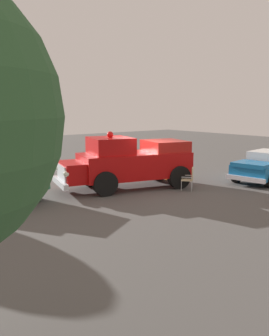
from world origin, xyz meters
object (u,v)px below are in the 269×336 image
(vintage_fire_truck, at_px, (130,162))
(traffic_cone, at_px, (167,173))
(lawn_chair_by_car, at_px, (190,177))
(classic_hot_rod, at_px, (266,166))

(vintage_fire_truck, relative_size, traffic_cone, 9.93)
(vintage_fire_truck, bearing_deg, lawn_chair_by_car, 132.05)
(vintage_fire_truck, xyz_separation_m, lawn_chair_by_car, (-1.80, 1.99, -0.61))
(traffic_cone, bearing_deg, vintage_fire_truck, 9.52)
(vintage_fire_truck, distance_m, traffic_cone, 2.95)
(lawn_chair_by_car, bearing_deg, classic_hot_rod, 168.94)
(vintage_fire_truck, xyz_separation_m, classic_hot_rod, (-6.32, 2.88, -0.45))
(classic_hot_rod, distance_m, lawn_chair_by_car, 4.61)
(vintage_fire_truck, bearing_deg, classic_hot_rod, 155.52)
(vintage_fire_truck, relative_size, lawn_chair_by_car, 6.18)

